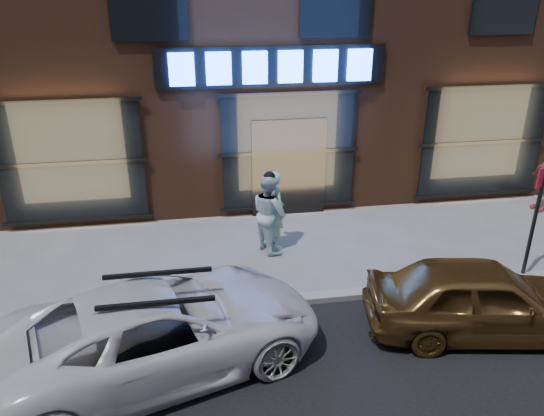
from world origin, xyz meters
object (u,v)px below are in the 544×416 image
Objects in this scene: man_cap at (270,213)px; white_suv at (161,329)px; man_bowtie at (275,210)px; sign_post at (536,213)px; gold_sedan at (483,298)px.

man_cap is 4.10m from white_suv.
sign_post is at bearing -136.27° from man_bowtie.
man_bowtie is 4.26m from white_suv.
sign_post is (1.74, 1.42, 0.77)m from gold_sedan.
man_bowtie is 5.07m from sign_post.
gold_sedan is (5.14, 0.03, -0.03)m from white_suv.
gold_sedan is 2.37m from sign_post.
man_bowtie is 0.36× the size of white_suv.
man_bowtie is at bearing 48.34° from gold_sedan.
man_cap is 0.46× the size of gold_sedan.
gold_sedan is at bearing -162.61° from man_bowtie.
man_cap is at bearing -49.64° from white_suv.
white_suv is (-2.18, -3.47, -0.19)m from man_cap.
gold_sedan is at bearing -159.57° from man_cap.
white_suv reaches higher than gold_sedan.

